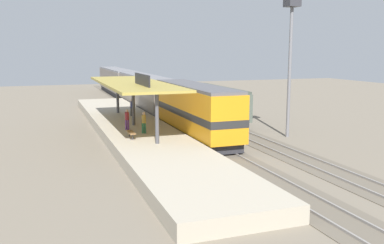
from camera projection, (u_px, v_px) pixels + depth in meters
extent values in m
plane|color=#706656|center=(203.00, 130.00, 39.93)|extent=(120.00, 120.00, 0.00)
cube|color=#5F5649|center=(183.00, 131.00, 39.26)|extent=(3.20, 110.00, 0.04)
cube|color=gray|center=(176.00, 131.00, 39.01)|extent=(0.10, 110.00, 0.16)
cube|color=gray|center=(190.00, 130.00, 39.49)|extent=(0.10, 110.00, 0.16)
cube|color=#5F5649|center=(228.00, 128.00, 40.79)|extent=(3.20, 110.00, 0.04)
cube|color=gray|center=(221.00, 128.00, 40.54)|extent=(0.10, 110.00, 0.16)
cube|color=gray|center=(235.00, 127.00, 41.02)|extent=(0.10, 110.00, 0.16)
cube|color=#A89E89|center=(134.00, 130.00, 37.66)|extent=(6.00, 44.00, 0.90)
cylinder|color=#47474C|center=(157.00, 119.00, 29.86)|extent=(0.28, 0.28, 3.60)
cylinder|color=#47474C|center=(133.00, 105.00, 37.28)|extent=(0.28, 0.28, 3.60)
cylinder|color=#47474C|center=(118.00, 96.00, 44.71)|extent=(0.28, 0.28, 3.60)
cube|color=#A38E3D|center=(133.00, 83.00, 36.97)|extent=(5.20, 18.00, 0.20)
cube|color=black|center=(142.00, 80.00, 33.53)|extent=(0.12, 4.80, 0.90)
cylinder|color=#333338|center=(133.00, 137.00, 31.27)|extent=(0.07, 0.07, 0.42)
cylinder|color=#333338|center=(129.00, 134.00, 32.48)|extent=(0.07, 0.07, 0.42)
cube|color=brown|center=(131.00, 132.00, 31.83)|extent=(0.44, 1.70, 0.08)
cube|color=#28282D|center=(195.00, 132.00, 36.27)|extent=(2.60, 13.60, 0.70)
cube|color=orange|center=(195.00, 108.00, 35.92)|extent=(2.90, 14.40, 3.50)
cube|color=#515156|center=(195.00, 86.00, 35.61)|extent=(2.78, 14.11, 0.24)
cube|color=#282828|center=(195.00, 111.00, 35.97)|extent=(2.93, 14.43, 0.56)
cube|color=#28282D|center=(145.00, 107.00, 52.98)|extent=(2.60, 19.20, 0.70)
cube|color=slate|center=(145.00, 91.00, 52.65)|extent=(2.90, 20.00, 3.30)
cube|color=slate|center=(145.00, 76.00, 52.36)|extent=(2.78, 19.60, 0.24)
cube|color=#28282D|center=(117.00, 92.00, 72.29)|extent=(2.60, 19.20, 0.70)
cube|color=slate|center=(116.00, 80.00, 71.96)|extent=(2.90, 20.00, 3.30)
cube|color=slate|center=(116.00, 69.00, 71.66)|extent=(2.78, 19.60, 0.24)
cube|color=#28282D|center=(213.00, 118.00, 44.19)|extent=(2.50, 11.20, 0.70)
cube|color=#4C564C|center=(214.00, 102.00, 43.91)|extent=(2.80, 12.00, 2.60)
cube|color=#3D453D|center=(214.00, 88.00, 43.68)|extent=(2.69, 11.76, 0.24)
cylinder|color=slate|center=(290.00, 73.00, 36.01)|extent=(0.28, 0.28, 11.00)
cube|color=#333338|center=(292.00, 2.00, 35.04)|extent=(1.10, 1.10, 0.70)
cylinder|color=#23603D|center=(143.00, 128.00, 33.77)|extent=(0.16, 0.16, 0.84)
cylinder|color=#23603D|center=(145.00, 128.00, 33.83)|extent=(0.16, 0.16, 0.84)
cylinder|color=olive|center=(144.00, 119.00, 33.68)|extent=(0.34, 0.34, 0.64)
sphere|color=tan|center=(144.00, 114.00, 33.61)|extent=(0.23, 0.23, 0.23)
cylinder|color=#663375|center=(126.00, 125.00, 35.27)|extent=(0.16, 0.16, 0.84)
cylinder|color=#663375|center=(128.00, 125.00, 35.33)|extent=(0.16, 0.16, 0.84)
cylinder|color=maroon|center=(127.00, 116.00, 35.18)|extent=(0.34, 0.34, 0.64)
sphere|color=tan|center=(127.00, 111.00, 35.10)|extent=(0.23, 0.23, 0.23)
cylinder|color=#4C4C51|center=(131.00, 112.00, 42.72)|extent=(0.16, 0.16, 0.84)
cylinder|color=#4C4C51|center=(133.00, 112.00, 42.78)|extent=(0.16, 0.16, 0.84)
cylinder|color=navy|center=(132.00, 105.00, 42.62)|extent=(0.34, 0.34, 0.64)
sphere|color=tan|center=(132.00, 100.00, 42.55)|extent=(0.23, 0.23, 0.23)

